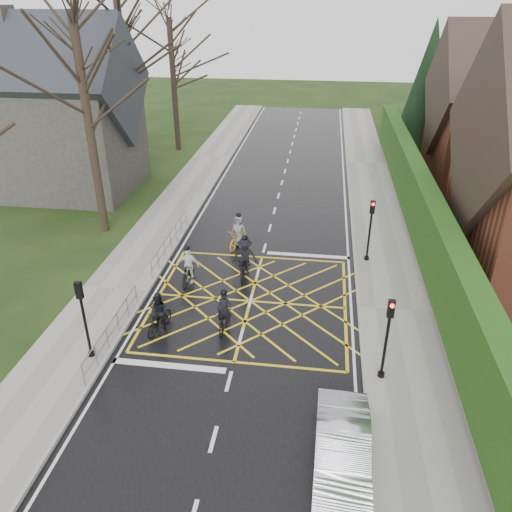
% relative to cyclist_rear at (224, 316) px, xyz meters
% --- Properties ---
extents(ground, '(120.00, 120.00, 0.00)m').
position_rel_cyclist_rear_xyz_m(ground, '(0.73, 1.98, -0.55)').
color(ground, black).
rests_on(ground, ground).
extents(road, '(9.00, 80.00, 0.01)m').
position_rel_cyclist_rear_xyz_m(road, '(0.73, 1.98, -0.54)').
color(road, black).
rests_on(road, ground).
extents(sidewalk_right, '(3.00, 80.00, 0.15)m').
position_rel_cyclist_rear_xyz_m(sidewalk_right, '(6.73, 1.98, -0.47)').
color(sidewalk_right, gray).
rests_on(sidewalk_right, ground).
extents(sidewalk_left, '(3.00, 80.00, 0.15)m').
position_rel_cyclist_rear_xyz_m(sidewalk_left, '(-5.27, 1.98, -0.47)').
color(sidewalk_left, gray).
rests_on(sidewalk_left, ground).
extents(stone_wall, '(0.50, 38.00, 0.70)m').
position_rel_cyclist_rear_xyz_m(stone_wall, '(8.48, 7.98, -0.20)').
color(stone_wall, slate).
rests_on(stone_wall, ground).
extents(hedge, '(0.90, 38.00, 2.80)m').
position_rel_cyclist_rear_xyz_m(hedge, '(8.48, 7.98, 1.55)').
color(hedge, '#113D10').
rests_on(hedge, stone_wall).
extents(house_far, '(9.80, 8.80, 10.30)m').
position_rel_cyclist_rear_xyz_m(house_far, '(15.48, 19.98, 3.81)').
color(house_far, brown).
rests_on(house_far, ground).
extents(conifer, '(4.60, 4.60, 10.00)m').
position_rel_cyclist_rear_xyz_m(conifer, '(11.48, 27.98, 4.44)').
color(conifer, black).
rests_on(conifer, ground).
extents(church, '(8.80, 7.80, 11.00)m').
position_rel_cyclist_rear_xyz_m(church, '(-12.80, 13.98, 4.38)').
color(church, '#2D2B28').
rests_on(church, ground).
extents(tree_near, '(9.24, 9.24, 11.44)m').
position_rel_cyclist_rear_xyz_m(tree_near, '(-8.27, 7.98, 7.36)').
color(tree_near, black).
rests_on(tree_near, ground).
extents(tree_mid, '(10.08, 10.08, 12.48)m').
position_rel_cyclist_rear_xyz_m(tree_mid, '(-9.27, 15.98, 8.08)').
color(tree_mid, black).
rests_on(tree_mid, ground).
extents(tree_far, '(8.40, 8.40, 10.40)m').
position_rel_cyclist_rear_xyz_m(tree_far, '(-8.57, 23.98, 6.64)').
color(tree_far, black).
rests_on(tree_far, ground).
extents(railing_south, '(0.05, 5.04, 1.03)m').
position_rel_cyclist_rear_xyz_m(railing_south, '(-3.92, -1.52, 0.23)').
color(railing_south, slate).
rests_on(railing_south, ground).
extents(railing_north, '(0.05, 6.04, 1.03)m').
position_rel_cyclist_rear_xyz_m(railing_north, '(-3.92, 5.98, 0.24)').
color(railing_north, slate).
rests_on(railing_north, ground).
extents(traffic_light_ne, '(0.24, 0.31, 3.21)m').
position_rel_cyclist_rear_xyz_m(traffic_light_ne, '(5.83, 6.17, 1.11)').
color(traffic_light_ne, black).
rests_on(traffic_light_ne, ground).
extents(traffic_light_se, '(0.24, 0.31, 3.21)m').
position_rel_cyclist_rear_xyz_m(traffic_light_se, '(5.83, -2.23, 1.11)').
color(traffic_light_se, black).
rests_on(traffic_light_se, ground).
extents(traffic_light_sw, '(0.24, 0.31, 3.21)m').
position_rel_cyclist_rear_xyz_m(traffic_light_sw, '(-4.37, -2.52, 1.11)').
color(traffic_light_sw, black).
rests_on(traffic_light_sw, ground).
extents(cyclist_rear, '(0.61, 1.74, 1.69)m').
position_rel_cyclist_rear_xyz_m(cyclist_rear, '(0.00, 0.00, 0.00)').
color(cyclist_rear, black).
rests_on(cyclist_rear, ground).
extents(cyclist_back, '(0.90, 1.74, 1.68)m').
position_rel_cyclist_rear_xyz_m(cyclist_back, '(-2.44, -0.52, 0.09)').
color(cyclist_back, black).
rests_on(cyclist_back, ground).
extents(cyclist_mid, '(1.21, 2.09, 2.02)m').
position_rel_cyclist_rear_xyz_m(cyclist_mid, '(0.15, 4.19, 0.19)').
color(cyclist_mid, black).
rests_on(cyclist_mid, ground).
extents(cyclist_front, '(1.00, 1.85, 1.84)m').
position_rel_cyclist_rear_xyz_m(cyclist_front, '(-2.26, 3.16, 0.13)').
color(cyclist_front, black).
rests_on(cyclist_front, ground).
extents(cyclist_lead, '(1.16, 1.99, 1.83)m').
position_rel_cyclist_rear_xyz_m(cyclist_lead, '(-0.62, 7.07, 0.09)').
color(cyclist_lead, '#C58018').
rests_on(cyclist_lead, ground).
extents(car, '(1.51, 4.23, 1.39)m').
position_rel_cyclist_rear_xyz_m(car, '(4.43, -6.08, 0.15)').
color(car, silver).
rests_on(car, ground).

